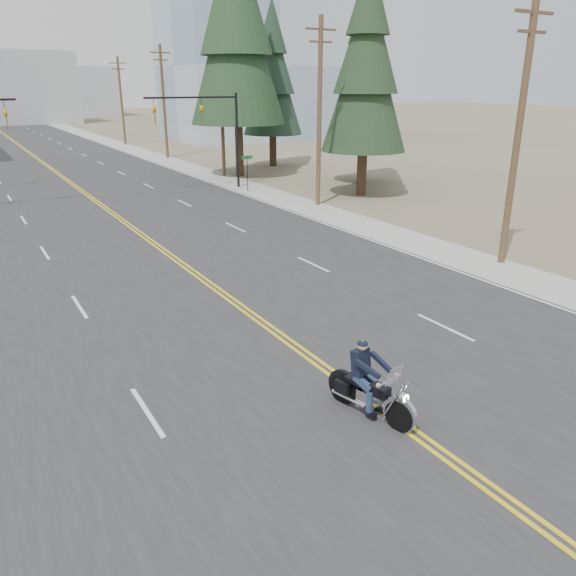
# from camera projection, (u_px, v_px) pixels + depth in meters

# --- Properties ---
(ground_plane) EXTENTS (400.00, 400.00, 0.00)m
(ground_plane) POSITION_uv_depth(u_px,v_px,m) (414.00, 434.00, 12.83)
(ground_plane) COLOR #776D56
(ground_plane) RESTS_ON ground
(road) EXTENTS (20.00, 200.00, 0.01)m
(road) POSITION_uv_depth(u_px,v_px,m) (25.00, 150.00, 69.52)
(road) COLOR #303033
(road) RESTS_ON ground
(sidewalk_right) EXTENTS (3.00, 200.00, 0.01)m
(sidewalk_right) POSITION_uv_depth(u_px,v_px,m) (118.00, 145.00, 75.01)
(sidewalk_right) COLOR #A5A5A0
(sidewalk_right) RESTS_ON ground
(traffic_mast_right) EXTENTS (7.10, 0.26, 7.00)m
(traffic_mast_right) POSITION_uv_depth(u_px,v_px,m) (212.00, 122.00, 41.35)
(traffic_mast_right) COLOR black
(traffic_mast_right) RESTS_ON ground
(street_sign) EXTENTS (0.90, 0.06, 2.62)m
(street_sign) POSITION_uv_depth(u_px,v_px,m) (247.00, 167.00, 41.67)
(street_sign) COLOR black
(street_sign) RESTS_ON ground
(utility_pole_a) EXTENTS (2.20, 0.30, 11.00)m
(utility_pole_a) POSITION_uv_depth(u_px,v_px,m) (519.00, 131.00, 23.32)
(utility_pole_a) COLOR brown
(utility_pole_a) RESTS_ON ground
(utility_pole_b) EXTENTS (2.20, 0.30, 11.50)m
(utility_pole_b) POSITION_uv_depth(u_px,v_px,m) (319.00, 111.00, 35.39)
(utility_pole_b) COLOR brown
(utility_pole_b) RESTS_ON ground
(utility_pole_c) EXTENTS (2.20, 0.30, 11.00)m
(utility_pole_c) POSITION_uv_depth(u_px,v_px,m) (222.00, 108.00, 47.62)
(utility_pole_c) COLOR brown
(utility_pole_c) RESTS_ON ground
(utility_pole_d) EXTENTS (2.20, 0.30, 11.50)m
(utility_pole_d) POSITION_uv_depth(u_px,v_px,m) (164.00, 101.00, 59.68)
(utility_pole_d) COLOR brown
(utility_pole_d) RESTS_ON ground
(utility_pole_e) EXTENTS (2.20, 0.30, 11.00)m
(utility_pole_e) POSITION_uv_depth(u_px,v_px,m) (121.00, 100.00, 73.54)
(utility_pole_e) COLOR brown
(utility_pole_e) RESTS_ON ground
(glass_building) EXTENTS (24.00, 16.00, 20.00)m
(glass_building) POSITION_uv_depth(u_px,v_px,m) (253.00, 67.00, 81.40)
(glass_building) COLOR #9EB5CC
(glass_building) RESTS_ON ground
(haze_bldg_b) EXTENTS (18.00, 14.00, 14.00)m
(haze_bldg_b) POSITION_uv_depth(u_px,v_px,m) (28.00, 88.00, 115.51)
(haze_bldg_b) COLOR #ADB2B7
(haze_bldg_b) RESTS_ON ground
(haze_bldg_c) EXTENTS (16.00, 12.00, 18.00)m
(haze_bldg_c) POSITION_uv_depth(u_px,v_px,m) (200.00, 78.00, 117.96)
(haze_bldg_c) COLOR #B7BCC6
(haze_bldg_c) RESTS_ON ground
(haze_bldg_e) EXTENTS (14.00, 14.00, 12.00)m
(haze_bldg_e) POSITION_uv_depth(u_px,v_px,m) (87.00, 91.00, 144.21)
(haze_bldg_e) COLOR #B7BCC6
(haze_bldg_e) RESTS_ON ground
(motorcyclist) EXTENTS (1.55, 2.58, 1.88)m
(motorcyclist) POSITION_uv_depth(u_px,v_px,m) (371.00, 381.00, 13.25)
(motorcyclist) COLOR black
(motorcyclist) RESTS_ON ground
(conifer_near) EXTENTS (5.92, 5.92, 15.68)m
(conifer_near) POSITION_uv_depth(u_px,v_px,m) (367.00, 62.00, 37.79)
(conifer_near) COLOR #382619
(conifer_near) RESTS_ON ground
(conifer_mid) EXTENTS (5.78, 5.78, 15.42)m
(conifer_mid) POSITION_uv_depth(u_px,v_px,m) (366.00, 67.00, 43.34)
(conifer_mid) COLOR #382619
(conifer_mid) RESTS_ON ground
(conifer_tall) EXTENTS (7.95, 7.95, 22.09)m
(conifer_tall) POSITION_uv_depth(u_px,v_px,m) (236.00, 17.00, 45.15)
(conifer_tall) COLOR #382619
(conifer_tall) RESTS_ON ground
(conifer_far) EXTENTS (5.65, 5.65, 15.13)m
(conifer_far) POSITION_uv_depth(u_px,v_px,m) (272.00, 72.00, 52.72)
(conifer_far) COLOR #382619
(conifer_far) RESTS_ON ground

